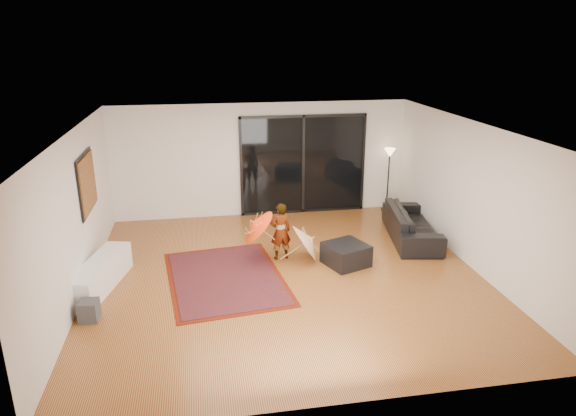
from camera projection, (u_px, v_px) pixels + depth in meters
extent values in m
plane|color=#A66B2D|center=(287.00, 276.00, 9.37)|extent=(7.00, 7.00, 0.00)
plane|color=white|center=(286.00, 129.00, 8.50)|extent=(7.00, 7.00, 0.00)
plane|color=silver|center=(262.00, 160.00, 12.20)|extent=(7.00, 0.00, 7.00)
plane|color=silver|center=(340.00, 304.00, 5.67)|extent=(7.00, 0.00, 7.00)
plane|color=silver|center=(75.00, 217.00, 8.37)|extent=(0.00, 7.00, 7.00)
plane|color=silver|center=(472.00, 196.00, 9.50)|extent=(0.00, 7.00, 7.00)
cube|color=black|center=(303.00, 165.00, 12.38)|extent=(3.00, 0.04, 2.40)
cube|color=black|center=(304.00, 116.00, 11.99)|extent=(3.06, 0.06, 0.06)
cube|color=black|center=(303.00, 211.00, 12.74)|extent=(3.06, 0.06, 0.06)
cube|color=black|center=(303.00, 165.00, 12.36)|extent=(0.06, 0.06, 2.40)
cube|color=black|center=(87.00, 183.00, 9.21)|extent=(0.02, 1.28, 1.08)
cube|color=#1F4B1E|center=(88.00, 183.00, 9.21)|extent=(0.03, 1.18, 0.98)
cube|color=white|center=(100.00, 274.00, 8.87)|extent=(0.87, 1.84, 0.49)
cube|color=#424244|center=(89.00, 311.00, 7.87)|extent=(0.31, 0.31, 0.33)
cube|color=#521307|center=(226.00, 278.00, 9.27)|extent=(2.30, 2.99, 0.01)
cube|color=maroon|center=(226.00, 278.00, 9.27)|extent=(2.13, 2.82, 0.02)
imported|color=black|center=(412.00, 224.00, 10.98)|extent=(1.27, 2.38, 0.66)
cube|color=black|center=(346.00, 254.00, 9.77)|extent=(0.93, 0.93, 0.41)
cylinder|color=black|center=(386.00, 209.00, 12.90)|extent=(0.27, 0.27, 0.03)
cylinder|color=black|center=(388.00, 182.00, 12.67)|extent=(0.03, 0.03, 1.44)
cone|color=#FFD899|center=(390.00, 153.00, 12.43)|extent=(0.27, 0.27, 0.21)
imported|color=#999999|center=(281.00, 231.00, 9.92)|extent=(0.46, 0.34, 1.14)
cone|color=#EC380C|center=(252.00, 226.00, 9.73)|extent=(0.64, 0.75, 0.67)
cylinder|color=#A77E47|center=(253.00, 242.00, 9.83)|extent=(0.38, 0.02, 0.36)
cylinder|color=#A77E47|center=(252.00, 221.00, 9.69)|extent=(0.05, 0.02, 0.05)
cone|color=silver|center=(312.00, 235.00, 9.89)|extent=(0.60, 0.83, 0.80)
cylinder|color=#A77E47|center=(312.00, 253.00, 10.01)|extent=(0.48, 0.02, 0.31)
cylinder|color=#A77E47|center=(313.00, 230.00, 9.86)|extent=(0.06, 0.02, 0.05)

